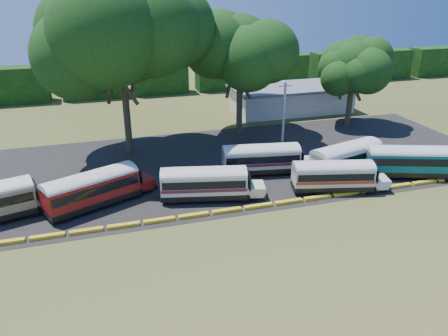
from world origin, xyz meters
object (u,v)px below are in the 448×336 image
object	(u,v)px
bus_red	(94,187)
bus_white_red	(335,174)
bus_teal	(410,160)
bus_cream_west	(206,182)
tree_west	(120,35)

from	to	relation	value
bus_red	bus_white_red	xyz separation A→B (m)	(22.44, -3.32, -0.20)
bus_red	bus_teal	bearing A→B (deg)	-28.43
bus_cream_west	tree_west	xyz separation A→B (m)	(-5.73, 14.69, 11.77)
bus_white_red	bus_teal	bearing A→B (deg)	18.69
bus_white_red	tree_west	world-z (taller)	tree_west
bus_teal	bus_red	bearing A→B (deg)	-165.67
bus_cream_west	bus_teal	world-z (taller)	bus_teal
bus_cream_west	bus_teal	xyz separation A→B (m)	(21.61, -0.98, 0.12)
bus_red	bus_cream_west	distance (m)	10.15
bus_teal	tree_west	xyz separation A→B (m)	(-27.34, 15.67, 11.66)
bus_cream_west	bus_teal	bearing A→B (deg)	9.91
bus_white_red	bus_red	bearing A→B (deg)	-174.87
bus_cream_west	tree_west	bearing A→B (deg)	123.81
bus_cream_west	bus_red	bearing A→B (deg)	-176.08
bus_red	bus_cream_west	size ratio (longest dim) A/B	1.04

